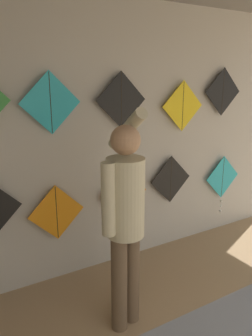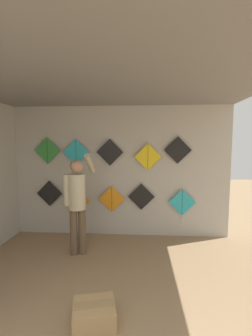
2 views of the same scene
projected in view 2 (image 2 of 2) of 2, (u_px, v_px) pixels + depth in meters
The scene contains 14 objects.
back_panel at pixel (111, 172), 4.88m from camera, with size 5.04×0.06×2.80m, color #BCB7AD.
ceiling_slab at pixel (92, 79), 2.90m from camera, with size 5.04×4.45×0.04m, color gray.
shopkeeper at pixel (77, 198), 4.00m from camera, with size 0.45×0.68×1.83m.
cardboard_box at pixel (94, 314), 2.47m from camera, with size 0.53×0.48×0.24m.
kite_0 at pixel (49, 193), 4.94m from camera, with size 0.57×0.01×0.57m.
kite_1 at pixel (77, 201), 4.91m from camera, with size 0.57×0.01×0.57m.
kite_2 at pixel (112, 199), 4.85m from camera, with size 0.57×0.01×0.57m.
kite_3 at pixel (141, 197), 4.81m from camera, with size 0.57×0.01×0.57m.
kite_4 at pixel (182, 204), 4.76m from camera, with size 0.57×0.04×0.78m.
kite_5 at pixel (47, 151), 4.84m from camera, with size 0.57×0.01×0.57m.
kite_6 at pixel (76, 152), 4.80m from camera, with size 0.57×0.01×0.57m.
kite_7 at pixel (110, 152), 4.75m from camera, with size 0.57×0.01×0.57m.
kite_8 at pixel (148, 157), 4.71m from camera, with size 0.57×0.01×0.57m.
kite_9 at pixel (178, 150), 4.65m from camera, with size 0.57×0.01×0.57m.
Camera 2 is at (0.64, -1.14, 1.98)m, focal length 24.00 mm.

